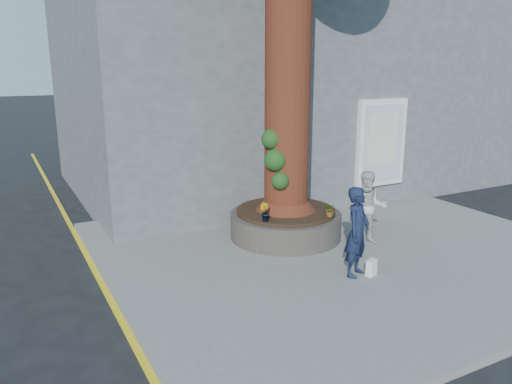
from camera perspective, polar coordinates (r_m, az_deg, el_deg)
name	(u,v)px	position (r m, az deg, el deg)	size (l,w,h in m)	color
ground	(306,286)	(8.63, 5.73, -10.59)	(120.00, 120.00, 0.00)	black
pavement	(341,249)	(10.17, 9.71, -6.41)	(9.00, 8.00, 0.12)	slate
yellow_line	(110,300)	(8.42, -16.33, -11.77)	(0.10, 30.00, 0.01)	yellow
stone_shop	(246,81)	(15.32, -1.18, 12.60)	(10.30, 8.30, 6.30)	#55585A
neighbour_shop	(437,82)	(20.23, 19.96, 11.75)	(6.00, 8.00, 6.00)	#55585A
planter	(286,223)	(10.45, 3.40, -3.59)	(2.30, 2.30, 0.60)	black
man	(357,232)	(8.59, 11.51, -4.49)	(0.57, 0.37, 1.55)	#131B35
woman	(368,208)	(10.19, 12.71, -1.76)	(0.72, 0.56, 1.48)	beige
shopping_bag	(372,268)	(8.85, 13.07, -8.41)	(0.20, 0.12, 0.28)	white
plant_a	(291,198)	(10.56, 4.01, -0.64)	(0.19, 0.13, 0.36)	gray
plant_b	(265,212)	(9.52, 0.99, -2.32)	(0.19, 0.19, 0.35)	gray
plant_c	(298,189)	(11.45, 4.87, 0.38)	(0.17, 0.17, 0.30)	gray
plant_d	(330,210)	(9.91, 8.48, -2.04)	(0.24, 0.22, 0.27)	gray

